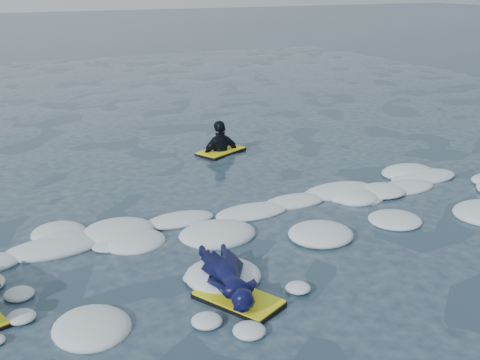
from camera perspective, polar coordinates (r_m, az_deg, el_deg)
ground at (r=7.34m, az=-3.65°, el=-9.14°), size 120.00×120.00×0.00m
foam_band at (r=8.20m, az=-6.44°, el=-6.07°), size 12.00×3.10×0.30m
prone_woman_unit at (r=6.87m, az=-0.99°, el=-9.32°), size 0.91×1.57×0.37m
waiting_rider_unit at (r=12.30m, az=-1.83°, el=2.20°), size 1.16×0.94×1.53m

